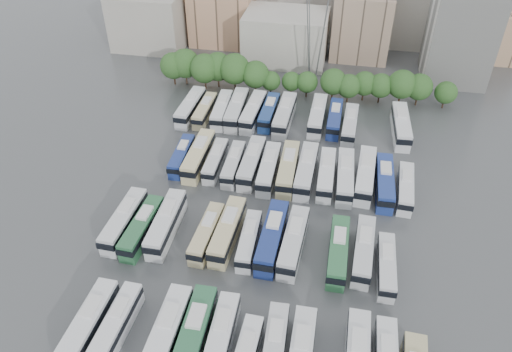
% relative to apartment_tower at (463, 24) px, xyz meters
% --- Properties ---
extents(ground, '(220.00, 220.00, 0.00)m').
position_rel_apartment_tower_xyz_m(ground, '(-34.00, -58.00, -13.00)').
color(ground, '#424447').
rests_on(ground, ground).
extents(tree_line, '(65.41, 8.08, 8.73)m').
position_rel_apartment_tower_xyz_m(tree_line, '(-38.10, -15.86, -8.42)').
color(tree_line, black).
rests_on(tree_line, ground).
extents(city_buildings, '(102.00, 35.00, 20.00)m').
position_rel_apartment_tower_xyz_m(city_buildings, '(-41.46, 13.86, -5.13)').
color(city_buildings, '#9E998E').
rests_on(city_buildings, ground).
extents(apartment_tower, '(14.00, 14.00, 26.00)m').
position_rel_apartment_tower_xyz_m(apartment_tower, '(0.00, 0.00, 0.00)').
color(apartment_tower, silver).
rests_on(apartment_tower, ground).
extents(electricity_pylon, '(9.00, 6.91, 33.83)m').
position_rel_apartment_tower_xyz_m(electricity_pylon, '(-32.00, -8.00, 5.66)').
color(electricity_pylon, slate).
rests_on(electricity_pylon, ground).
extents(bus_r0_s1, '(3.11, 12.83, 4.00)m').
position_rel_apartment_tower_xyz_m(bus_r0_s1, '(-52.25, -82.51, -11.03)').
color(bus_r0_s1, silver).
rests_on(bus_r0_s1, ground).
extents(bus_r0_s2, '(2.86, 11.57, 3.61)m').
position_rel_apartment_tower_xyz_m(bus_r0_s2, '(-48.91, -81.54, -11.23)').
color(bus_r0_s2, silver).
rests_on(bus_r0_s2, ground).
extents(bus_r0_s4, '(3.02, 13.63, 4.27)m').
position_rel_apartment_tower_xyz_m(bus_r0_s4, '(-42.17, -82.20, -10.90)').
color(bus_r0_s4, silver).
rests_on(bus_r0_s4, ground).
extents(bus_r0_s5, '(3.22, 13.55, 4.24)m').
position_rel_apartment_tower_xyz_m(bus_r0_s5, '(-38.84, -81.61, -10.92)').
color(bus_r0_s5, '#2B6541').
rests_on(bus_r0_s5, ground).
extents(bus_r0_s6, '(2.91, 12.14, 3.79)m').
position_rel_apartment_tower_xyz_m(bus_r0_s6, '(-35.62, -81.07, -11.14)').
color(bus_r0_s6, silver).
rests_on(bus_r0_s6, ground).
extents(bus_r0_s8, '(3.01, 11.63, 3.62)m').
position_rel_apartment_tower_xyz_m(bus_r0_s8, '(-28.98, -81.06, -11.22)').
color(bus_r0_s8, silver).
rests_on(bus_r0_s8, ground).
extents(bus_r1_s0, '(3.14, 12.71, 3.96)m').
position_rel_apartment_tower_xyz_m(bus_r1_s0, '(-55.37, -63.70, -11.05)').
color(bus_r1_s0, silver).
rests_on(bus_r1_s0, ground).
extents(bus_r1_s1, '(3.20, 12.21, 3.80)m').
position_rel_apartment_tower_xyz_m(bus_r1_s1, '(-52.13, -64.55, -11.14)').
color(bus_r1_s1, '#2B643C').
rests_on(bus_r1_s1, ground).
extents(bus_r1_s2, '(2.98, 12.98, 4.06)m').
position_rel_apartment_tower_xyz_m(bus_r1_s2, '(-48.80, -63.12, -11.01)').
color(bus_r1_s2, silver).
rests_on(bus_r1_s2, ground).
extents(bus_r1_s4, '(3.03, 11.44, 3.56)m').
position_rel_apartment_tower_xyz_m(bus_r1_s4, '(-42.16, -63.74, -11.25)').
color(bus_r1_s4, '#CABB8B').
rests_on(bus_r1_s4, ground).
extents(bus_r1_s5, '(3.27, 12.86, 4.01)m').
position_rel_apartment_tower_xyz_m(bus_r1_s5, '(-39.17, -62.87, -11.03)').
color(bus_r1_s5, '#CDBF8D').
rests_on(bus_r1_s5, ground).
extents(bus_r1_s6, '(2.67, 10.84, 3.38)m').
position_rel_apartment_tower_xyz_m(bus_r1_s6, '(-35.65, -63.90, -11.34)').
color(bus_r1_s6, silver).
rests_on(bus_r1_s6, ground).
extents(bus_r1_s7, '(3.22, 13.47, 4.21)m').
position_rel_apartment_tower_xyz_m(bus_r1_s7, '(-32.35, -62.96, -10.93)').
color(bus_r1_s7, navy).
rests_on(bus_r1_s7, ground).
extents(bus_r1_s8, '(3.37, 12.94, 4.02)m').
position_rel_apartment_tower_xyz_m(bus_r1_s8, '(-29.09, -63.22, -11.02)').
color(bus_r1_s8, silver).
rests_on(bus_r1_s8, ground).
extents(bus_r1_s10, '(2.72, 12.33, 3.87)m').
position_rel_apartment_tower_xyz_m(bus_r1_s10, '(-22.52, -63.80, -11.10)').
color(bus_r1_s10, '#2D6A3F').
rests_on(bus_r1_s10, ground).
extents(bus_r1_s11, '(3.22, 12.29, 3.82)m').
position_rel_apartment_tower_xyz_m(bus_r1_s11, '(-18.92, -62.93, -11.12)').
color(bus_r1_s11, silver).
rests_on(bus_r1_s11, ground).
extents(bus_r1_s12, '(2.50, 10.93, 3.42)m').
position_rel_apartment_tower_xyz_m(bus_r1_s12, '(-15.68, -65.13, -11.32)').
color(bus_r1_s12, silver).
rests_on(bus_r1_s12, ground).
extents(bus_r2_s1, '(2.69, 10.86, 3.38)m').
position_rel_apartment_tower_xyz_m(bus_r2_s1, '(-52.02, -45.27, -11.34)').
color(bus_r2_s1, navy).
rests_on(bus_r2_s1, ground).
extents(bus_r2_s2, '(2.98, 13.15, 4.12)m').
position_rel_apartment_tower_xyz_m(bus_r2_s2, '(-48.88, -45.04, -10.98)').
color(bus_r2_s2, beige).
rests_on(bus_r2_s2, ground).
extents(bus_r2_s3, '(2.43, 10.93, 3.43)m').
position_rel_apartment_tower_xyz_m(bus_r2_s3, '(-45.63, -45.53, -11.32)').
color(bus_r2_s3, silver).
rests_on(bus_r2_s3, ground).
extents(bus_r2_s4, '(2.61, 11.19, 3.50)m').
position_rel_apartment_tower_xyz_m(bus_r2_s4, '(-42.20, -45.97, -11.28)').
color(bus_r2_s4, silver).
rests_on(bus_r2_s4, ground).
extents(bus_r2_s5, '(3.00, 12.94, 4.05)m').
position_rel_apartment_tower_xyz_m(bus_r2_s5, '(-39.02, -45.27, -11.01)').
color(bus_r2_s5, silver).
rests_on(bus_r2_s5, ground).
extents(bus_r2_s6, '(2.87, 12.50, 3.91)m').
position_rel_apartment_tower_xyz_m(bus_r2_s6, '(-35.77, -46.31, -11.08)').
color(bus_r2_s6, silver).
rests_on(bus_r2_s6, ground).
extents(bus_r2_s7, '(3.14, 13.12, 4.10)m').
position_rel_apartment_tower_xyz_m(bus_r2_s7, '(-32.41, -45.76, -10.99)').
color(bus_r2_s7, '#C5BC88').
rests_on(bus_r2_s7, ground).
extents(bus_r2_s8, '(3.09, 13.28, 4.15)m').
position_rel_apartment_tower_xyz_m(bus_r2_s8, '(-29.23, -45.73, -10.96)').
color(bus_r2_s8, silver).
rests_on(bus_r2_s8, ground).
extents(bus_r2_s9, '(2.86, 12.27, 3.84)m').
position_rel_apartment_tower_xyz_m(bus_r2_s9, '(-25.72, -45.93, -11.12)').
color(bus_r2_s9, white).
rests_on(bus_r2_s9, ground).
extents(bus_r2_s10, '(3.23, 13.01, 4.06)m').
position_rel_apartment_tower_xyz_m(bus_r2_s10, '(-22.49, -46.12, -11.01)').
color(bus_r2_s10, silver).
rests_on(bus_r2_s10, ground).
extents(bus_r2_s11, '(3.55, 13.45, 4.18)m').
position_rel_apartment_tower_xyz_m(bus_r2_s11, '(-19.09, -45.09, -10.95)').
color(bus_r2_s11, silver).
rests_on(bus_r2_s11, ground).
extents(bus_r2_s12, '(3.06, 12.91, 4.03)m').
position_rel_apartment_tower_xyz_m(bus_r2_s12, '(-15.82, -46.37, -11.02)').
color(bus_r2_s12, navy).
rests_on(bus_r2_s12, ground).
extents(bus_r2_s13, '(3.04, 11.50, 3.57)m').
position_rel_apartment_tower_xyz_m(bus_r2_s13, '(-12.38, -47.02, -11.25)').
color(bus_r2_s13, silver).
rests_on(bus_r2_s13, ground).
extents(bus_r3_s0, '(3.25, 12.90, 4.02)m').
position_rel_apartment_tower_xyz_m(bus_r3_s0, '(-55.44, -28.64, -11.03)').
color(bus_r3_s0, silver).
rests_on(bus_r3_s0, ground).
extents(bus_r3_s1, '(2.63, 11.17, 3.49)m').
position_rel_apartment_tower_xyz_m(bus_r3_s1, '(-52.25, -28.95, -11.29)').
color(bus_r3_s1, beige).
rests_on(bus_r3_s1, ground).
extents(bus_r3_s2, '(3.23, 12.23, 3.80)m').
position_rel_apartment_tower_xyz_m(bus_r3_s2, '(-48.79, -28.24, -11.13)').
color(bus_r3_s2, silver).
rests_on(bus_r3_s2, ground).
extents(bus_r3_s3, '(3.28, 13.42, 4.19)m').
position_rel_apartment_tower_xyz_m(bus_r3_s3, '(-45.75, -27.85, -10.94)').
color(bus_r3_s3, silver).
rests_on(bus_r3_s3, ground).
extents(bus_r3_s4, '(3.47, 13.09, 4.07)m').
position_rel_apartment_tower_xyz_m(bus_r3_s4, '(-42.23, -27.93, -11.00)').
color(bus_r3_s4, silver).
rests_on(bus_r3_s4, ground).
extents(bus_r3_s5, '(2.84, 11.87, 3.71)m').
position_rel_apartment_tower_xyz_m(bus_r3_s5, '(-39.01, -27.21, -11.18)').
color(bus_r3_s5, navy).
rests_on(bus_r3_s5, ground).
extents(bus_r3_s6, '(3.32, 13.65, 4.26)m').
position_rel_apartment_tower_xyz_m(bus_r3_s6, '(-35.66, -28.15, -10.91)').
color(bus_r3_s6, silver).
rests_on(bus_r3_s6, ground).
extents(bus_r3_s8, '(2.98, 13.07, 4.09)m').
position_rel_apartment_tower_xyz_m(bus_r3_s8, '(-29.07, -27.05, -10.99)').
color(bus_r3_s8, silver).
rests_on(bus_r3_s8, ground).
extents(bus_r3_s9, '(2.68, 11.89, 3.72)m').
position_rel_apartment_tower_xyz_m(bus_r3_s9, '(-25.57, -27.12, -11.17)').
color(bus_r3_s9, navy).
rests_on(bus_r3_s9, ground).
extents(bus_r3_s10, '(3.02, 12.23, 3.81)m').
position_rel_apartment_tower_xyz_m(bus_r3_s10, '(-22.44, -29.04, -11.13)').
color(bus_r3_s10, silver).
rests_on(bus_r3_s10, ground).
extents(bus_r3_s13, '(3.61, 13.60, 4.23)m').
position_rel_apartment_tower_xyz_m(bus_r3_s13, '(-12.54, -27.78, -10.93)').
color(bus_r3_s13, silver).
rests_on(bus_r3_s13, ground).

